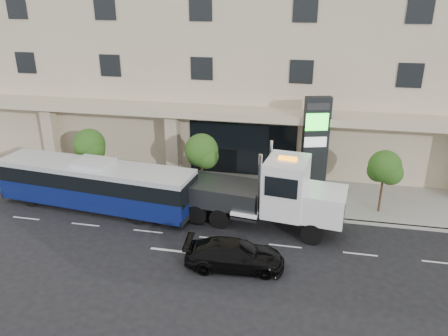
# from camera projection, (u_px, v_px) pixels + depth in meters

# --- Properties ---
(ground) EXTENTS (120.00, 120.00, 0.00)m
(ground) POSITION_uv_depth(u_px,v_px,m) (220.00, 226.00, 26.20)
(ground) COLOR black
(ground) RESTS_ON ground
(sidewalk) EXTENTS (120.00, 6.00, 0.15)m
(sidewalk) POSITION_uv_depth(u_px,v_px,m) (235.00, 190.00, 30.72)
(sidewalk) COLOR gray
(sidewalk) RESTS_ON ground
(curb) EXTENTS (120.00, 0.30, 0.15)m
(curb) POSITION_uv_depth(u_px,v_px,m) (227.00, 210.00, 27.99)
(curb) COLOR gray
(curb) RESTS_ON ground
(convention_center) EXTENTS (60.00, 17.60, 20.00)m
(convention_center) POSITION_uv_depth(u_px,v_px,m) (258.00, 32.00, 36.50)
(convention_center) COLOR tan
(convention_center) RESTS_ON ground
(tree_left) EXTENTS (2.27, 2.20, 4.22)m
(tree_left) POSITION_uv_depth(u_px,v_px,m) (90.00, 147.00, 30.16)
(tree_left) COLOR #422B19
(tree_left) RESTS_ON sidewalk
(tree_mid) EXTENTS (2.28, 2.20, 4.38)m
(tree_mid) POSITION_uv_depth(u_px,v_px,m) (202.00, 153.00, 28.62)
(tree_mid) COLOR #422B19
(tree_mid) RESTS_ON sidewalk
(tree_right) EXTENTS (2.10, 2.00, 4.04)m
(tree_right) POSITION_uv_depth(u_px,v_px,m) (385.00, 169.00, 26.56)
(tree_right) COLOR #422B19
(tree_right) RESTS_ON sidewalk
(city_bus) EXTENTS (13.22, 4.15, 3.30)m
(city_bus) POSITION_uv_depth(u_px,v_px,m) (96.00, 184.00, 27.83)
(city_bus) COLOR black
(city_bus) RESTS_ON ground
(tow_truck) EXTENTS (10.95, 3.95, 4.95)m
(tow_truck) POSITION_uv_depth(u_px,v_px,m) (269.00, 195.00, 25.44)
(tow_truck) COLOR #2D3033
(tow_truck) RESTS_ON ground
(black_sedan) EXTENTS (5.19, 2.48, 1.46)m
(black_sedan) POSITION_uv_depth(u_px,v_px,m) (234.00, 255.00, 21.99)
(black_sedan) COLOR black
(black_sedan) RESTS_ON ground
(signage_pylon) EXTENTS (1.77, 1.03, 6.74)m
(signage_pylon) POSITION_uv_depth(u_px,v_px,m) (315.00, 146.00, 28.85)
(signage_pylon) COLOR black
(signage_pylon) RESTS_ON sidewalk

